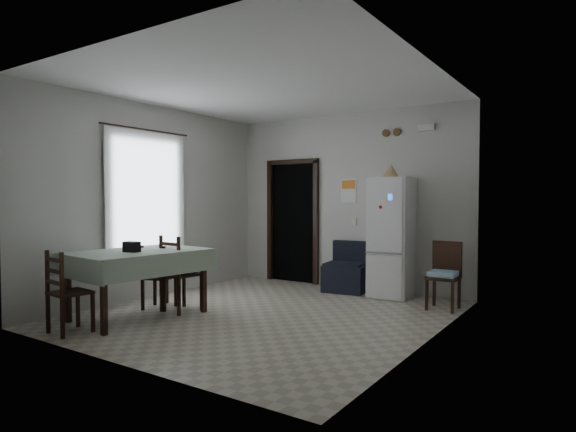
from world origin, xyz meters
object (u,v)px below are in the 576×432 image
(navy_seat, at_px, (346,267))
(dining_chair_near_head, at_px, (70,291))
(corner_chair, at_px, (443,276))
(dining_table, at_px, (139,284))
(dining_chair_far_right, at_px, (181,273))
(fridge, at_px, (392,237))
(dining_chair_far_left, at_px, (159,277))

(navy_seat, bearing_deg, dining_chair_near_head, -118.56)
(navy_seat, distance_m, corner_chair, 1.71)
(dining_chair_near_head, bearing_deg, corner_chair, -126.64)
(dining_table, height_order, dining_chair_far_right, dining_chair_far_right)
(navy_seat, height_order, dining_chair_far_right, dining_chair_far_right)
(fridge, relative_size, dining_chair_far_left, 2.08)
(dining_chair_far_left, xyz_separation_m, dining_chair_near_head, (0.10, -1.36, 0.03))
(corner_chair, xyz_separation_m, dining_chair_near_head, (-3.12, -3.42, 0.01))
(fridge, height_order, dining_chair_near_head, fridge)
(dining_chair_far_left, distance_m, dining_chair_near_head, 1.36)
(fridge, distance_m, dining_chair_far_right, 3.14)
(navy_seat, bearing_deg, dining_chair_far_right, -123.98)
(navy_seat, relative_size, corner_chair, 0.88)
(dining_table, distance_m, dining_chair_near_head, 0.89)
(dining_chair_far_left, bearing_deg, fridge, -152.77)
(dining_table, bearing_deg, corner_chair, 46.29)
(dining_chair_far_right, bearing_deg, navy_seat, -110.38)
(fridge, xyz_separation_m, corner_chair, (0.89, -0.41, -0.45))
(navy_seat, height_order, corner_chair, corner_chair)
(fridge, height_order, dining_chair_far_left, fridge)
(corner_chair, height_order, dining_chair_far_left, corner_chair)
(fridge, relative_size, dining_chair_far_right, 1.79)
(dining_chair_far_right, relative_size, dining_chair_near_head, 1.09)
(navy_seat, height_order, dining_table, dining_table)
(dining_chair_far_right, distance_m, dining_chair_near_head, 1.44)
(dining_chair_far_right, bearing_deg, dining_table, 74.68)
(dining_chair_far_right, bearing_deg, corner_chair, -138.90)
(dining_chair_far_right, bearing_deg, fridge, -123.05)
(dining_table, bearing_deg, fridge, 60.32)
(dining_chair_far_left, distance_m, dining_chair_far_right, 0.38)
(dining_chair_far_left, bearing_deg, dining_table, 89.25)
(fridge, relative_size, corner_chair, 1.99)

